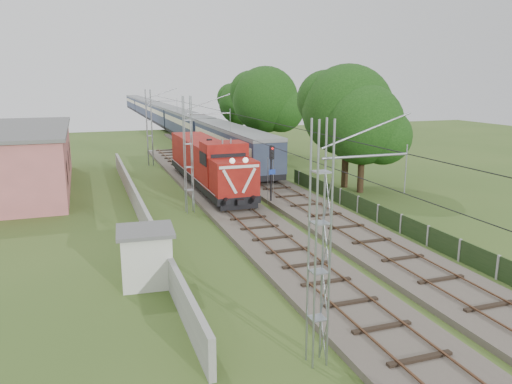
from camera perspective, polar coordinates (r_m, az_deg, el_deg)
name	(u,v)px	position (r m, az deg, el deg)	size (l,w,h in m)	color
ground	(300,267)	(25.14, 5.02, -8.51)	(140.00, 140.00, 0.00)	#38551F
track_main	(254,225)	(31.23, -0.25, -3.79)	(4.20, 70.00, 0.45)	#6B6054
track_side	(259,180)	(44.75, 0.38, 1.34)	(4.20, 80.00, 0.45)	#6B6054
catenary	(189,155)	(34.35, -7.66, 4.24)	(3.31, 70.00, 8.00)	gray
boundary_wall	(138,206)	(34.48, -13.29, -1.56)	(0.25, 40.00, 1.50)	#9E9E99
station_building	(17,158)	(46.05, -25.65, 3.49)	(8.40, 20.40, 5.22)	#D87475
fence	(401,224)	(31.27, 16.25, -3.51)	(0.12, 32.00, 1.20)	black
locomotive	(208,163)	(41.64, -5.47, 3.37)	(3.09, 17.64, 4.48)	black
coach_rake	(162,114)	(97.48, -10.65, 8.81)	(3.08, 115.27, 3.56)	black
signal_post	(272,164)	(36.25, 1.79, 3.19)	(0.49, 0.38, 4.43)	black
relay_hut	(146,256)	(23.23, -12.43, -7.17)	(2.68, 2.68, 2.59)	silver
tree_a	(348,111)	(42.70, 10.52, 9.06)	(7.97, 7.59, 10.34)	#3C2718
tree_b	(364,125)	(40.96, 12.25, 7.46)	(6.77, 6.45, 8.77)	#3C2718
tree_c	(266,100)	(59.70, 1.18, 10.43)	(8.14, 7.75, 10.55)	#3C2718
tree_d	(241,103)	(74.57, -1.68, 10.09)	(6.80, 6.47, 8.81)	#3C2718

